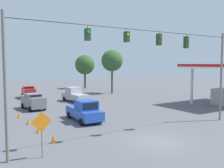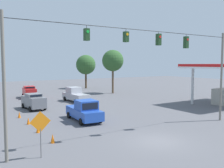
{
  "view_description": "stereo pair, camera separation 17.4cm",
  "coord_description": "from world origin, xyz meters",
  "px_view_note": "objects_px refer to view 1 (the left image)",
  "views": [
    {
      "loc": [
        12.44,
        13.24,
        5.68
      ],
      "look_at": [
        -1.44,
        -8.53,
        3.55
      ],
      "focal_mm": 40.0,
      "sensor_mm": 36.0,
      "label": 1
    },
    {
      "loc": [
        12.29,
        13.33,
        5.68
      ],
      "look_at": [
        -1.44,
        -8.53,
        3.55
      ],
      "focal_mm": 40.0,
      "sensor_mm": 36.0,
      "label": 2
    }
  ],
  "objects_px": {
    "traffic_cone_second": "(38,129)",
    "tree_horizon_left": "(112,61)",
    "overhead_signal_span": "(145,64)",
    "traffic_cone_fourth": "(19,115)",
    "sedan_grey_withflow_far": "(33,101)",
    "traffic_cone_third": "(28,121)",
    "pickup_truck_blue_withflow_mid": "(85,111)",
    "pickup_truck_silver_oncoming_deep": "(75,95)",
    "work_zone_sign": "(42,125)",
    "traffic_cone_nearest": "(53,139)",
    "sedan_red_withflow_deep": "(29,92)",
    "tree_horizon_right": "(85,65)"
  },
  "relations": [
    {
      "from": "traffic_cone_second",
      "to": "work_zone_sign",
      "type": "distance_m",
      "value": 5.99
    },
    {
      "from": "traffic_cone_fourth",
      "to": "tree_horizon_left",
      "type": "distance_m",
      "value": 24.5
    },
    {
      "from": "pickup_truck_silver_oncoming_deep",
      "to": "tree_horizon_left",
      "type": "bearing_deg",
      "value": -150.89
    },
    {
      "from": "pickup_truck_silver_oncoming_deep",
      "to": "traffic_cone_second",
      "type": "relative_size",
      "value": 8.36
    },
    {
      "from": "traffic_cone_nearest",
      "to": "traffic_cone_fourth",
      "type": "bearing_deg",
      "value": -88.79
    },
    {
      "from": "traffic_cone_second",
      "to": "tree_horizon_left",
      "type": "height_order",
      "value": "tree_horizon_left"
    },
    {
      "from": "traffic_cone_nearest",
      "to": "traffic_cone_third",
      "type": "height_order",
      "value": "same"
    },
    {
      "from": "sedan_red_withflow_deep",
      "to": "traffic_cone_fourth",
      "type": "xyz_separation_m",
      "value": [
        4.74,
        14.99,
        -0.69
      ]
    },
    {
      "from": "traffic_cone_fourth",
      "to": "tree_horizon_right",
      "type": "xyz_separation_m",
      "value": [
        -19.8,
        -24.51,
        5.06
      ]
    },
    {
      "from": "pickup_truck_silver_oncoming_deep",
      "to": "traffic_cone_fourth",
      "type": "distance_m",
      "value": 12.12
    },
    {
      "from": "tree_horizon_right",
      "to": "sedan_grey_withflow_far",
      "type": "bearing_deg",
      "value": 49.7
    },
    {
      "from": "pickup_truck_blue_withflow_mid",
      "to": "pickup_truck_silver_oncoming_deep",
      "type": "xyz_separation_m",
      "value": [
        -4.4,
        -12.19,
        0.0
      ]
    },
    {
      "from": "overhead_signal_span",
      "to": "tree_horizon_right",
      "type": "relative_size",
      "value": 2.64
    },
    {
      "from": "pickup_truck_silver_oncoming_deep",
      "to": "work_zone_sign",
      "type": "distance_m",
      "value": 22.48
    },
    {
      "from": "sedan_red_withflow_deep",
      "to": "tree_horizon_right",
      "type": "relative_size",
      "value": 0.56
    },
    {
      "from": "overhead_signal_span",
      "to": "sedan_grey_withflow_far",
      "type": "relative_size",
      "value": 4.61
    },
    {
      "from": "traffic_cone_nearest",
      "to": "tree_horizon_left",
      "type": "relative_size",
      "value": 0.08
    },
    {
      "from": "pickup_truck_blue_withflow_mid",
      "to": "traffic_cone_second",
      "type": "height_order",
      "value": "pickup_truck_blue_withflow_mid"
    },
    {
      "from": "overhead_signal_span",
      "to": "traffic_cone_second",
      "type": "bearing_deg",
      "value": -36.85
    },
    {
      "from": "pickup_truck_blue_withflow_mid",
      "to": "work_zone_sign",
      "type": "height_order",
      "value": "work_zone_sign"
    },
    {
      "from": "work_zone_sign",
      "to": "traffic_cone_fourth",
      "type": "bearing_deg",
      "value": -96.08
    },
    {
      "from": "sedan_red_withflow_deep",
      "to": "pickup_truck_silver_oncoming_deep",
      "type": "xyz_separation_m",
      "value": [
        -4.86,
        7.62,
        -0.04
      ]
    },
    {
      "from": "sedan_red_withflow_deep",
      "to": "work_zone_sign",
      "type": "bearing_deg",
      "value": 77.5
    },
    {
      "from": "sedan_red_withflow_deep",
      "to": "overhead_signal_span",
      "type": "bearing_deg",
      "value": 94.73
    },
    {
      "from": "traffic_cone_nearest",
      "to": "sedan_grey_withflow_far",
      "type": "bearing_deg",
      "value": -99.61
    },
    {
      "from": "sedan_red_withflow_deep",
      "to": "traffic_cone_fourth",
      "type": "relative_size",
      "value": 6.5
    },
    {
      "from": "sedan_grey_withflow_far",
      "to": "traffic_cone_third",
      "type": "bearing_deg",
      "value": 71.76
    },
    {
      "from": "sedan_grey_withflow_far",
      "to": "traffic_cone_second",
      "type": "xyz_separation_m",
      "value": [
        2.55,
        10.93,
        -0.69
      ]
    },
    {
      "from": "traffic_cone_nearest",
      "to": "work_zone_sign",
      "type": "relative_size",
      "value": 0.23
    },
    {
      "from": "sedan_grey_withflow_far",
      "to": "pickup_truck_silver_oncoming_deep",
      "type": "bearing_deg",
      "value": -155.95
    },
    {
      "from": "traffic_cone_nearest",
      "to": "traffic_cone_fourth",
      "type": "xyz_separation_m",
      "value": [
        0.21,
        -9.93,
        0.0
      ]
    },
    {
      "from": "sedan_red_withflow_deep",
      "to": "pickup_truck_blue_withflow_mid",
      "type": "bearing_deg",
      "value": 91.35
    },
    {
      "from": "overhead_signal_span",
      "to": "traffic_cone_fourth",
      "type": "distance_m",
      "value": 14.72
    },
    {
      "from": "pickup_truck_blue_withflow_mid",
      "to": "traffic_cone_third",
      "type": "xyz_separation_m",
      "value": [
        5.1,
        -1.46,
        -0.65
      ]
    },
    {
      "from": "pickup_truck_blue_withflow_mid",
      "to": "tree_horizon_left",
      "type": "distance_m",
      "value": 23.72
    },
    {
      "from": "overhead_signal_span",
      "to": "traffic_cone_second",
      "type": "relative_size",
      "value": 30.61
    },
    {
      "from": "traffic_cone_third",
      "to": "traffic_cone_fourth",
      "type": "relative_size",
      "value": 1.0
    },
    {
      "from": "sedan_grey_withflow_far",
      "to": "sedan_red_withflow_deep",
      "type": "bearing_deg",
      "value": -101.21
    },
    {
      "from": "traffic_cone_third",
      "to": "tree_horizon_left",
      "type": "relative_size",
      "value": 0.08
    },
    {
      "from": "pickup_truck_silver_oncoming_deep",
      "to": "traffic_cone_second",
      "type": "bearing_deg",
      "value": 55.83
    },
    {
      "from": "work_zone_sign",
      "to": "tree_horizon_left",
      "type": "height_order",
      "value": "tree_horizon_left"
    },
    {
      "from": "traffic_cone_fourth",
      "to": "tree_horizon_left",
      "type": "xyz_separation_m",
      "value": [
        -19.87,
        -13.08,
        5.86
      ]
    },
    {
      "from": "traffic_cone_third",
      "to": "traffic_cone_second",
      "type": "bearing_deg",
      "value": 89.3
    },
    {
      "from": "pickup_truck_blue_withflow_mid",
      "to": "work_zone_sign",
      "type": "bearing_deg",
      "value": 48.85
    },
    {
      "from": "traffic_cone_nearest",
      "to": "pickup_truck_blue_withflow_mid",
      "type": "bearing_deg",
      "value": -134.36
    },
    {
      "from": "overhead_signal_span",
      "to": "traffic_cone_fourth",
      "type": "bearing_deg",
      "value": -59.59
    },
    {
      "from": "work_zone_sign",
      "to": "sedan_red_withflow_deep",
      "type": "bearing_deg",
      "value": -102.5
    },
    {
      "from": "pickup_truck_blue_withflow_mid",
      "to": "sedan_grey_withflow_far",
      "type": "distance_m",
      "value": 9.43
    },
    {
      "from": "overhead_signal_span",
      "to": "traffic_cone_second",
      "type": "distance_m",
      "value": 10.1
    },
    {
      "from": "traffic_cone_second",
      "to": "tree_horizon_left",
      "type": "distance_m",
      "value": 28.59
    }
  ]
}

